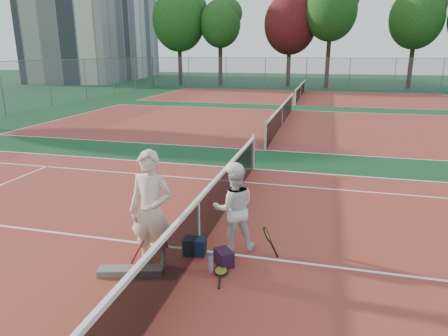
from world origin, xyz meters
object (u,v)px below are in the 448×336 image
object	(u,v)px
racket_spare	(221,271)
water_bottle	(211,264)
player_a	(151,211)
sports_bag_navy	(195,246)
racket_red	(143,249)
apartment_block	(98,21)
player_b	(234,208)
racket_black_held	(267,242)
net_main	(198,225)
sports_bag_purple	(224,258)

from	to	relation	value
racket_spare	water_bottle	world-z (taller)	water_bottle
player_a	sports_bag_navy	bearing A→B (deg)	45.61
racket_red	racket_spare	xyz separation A→B (m)	(1.36, 0.02, -0.23)
sports_bag_navy	player_a	bearing A→B (deg)	-133.64
apartment_block	player_a	xyz separation A→B (m)	(27.43, -44.71, -6.49)
water_bottle	racket_spare	bearing A→B (deg)	3.91
player_a	racket_spare	distance (m)	1.51
player_b	apartment_block	bearing A→B (deg)	-77.29
sports_bag_navy	water_bottle	bearing A→B (deg)	-49.50
racket_red	racket_black_held	world-z (taller)	racket_black_held
racket_red	racket_spare	bearing A→B (deg)	-18.19
player_b	water_bottle	xyz separation A→B (m)	(-0.18, -0.91, -0.64)
racket_red	net_main	bearing A→B (deg)	22.37
player_b	racket_red	distance (m)	1.73
racket_black_held	water_bottle	xyz separation A→B (m)	(-0.81, -0.76, -0.13)
sports_bag_purple	net_main	bearing A→B (deg)	145.63
racket_spare	net_main	bearing A→B (deg)	31.64
apartment_block	sports_bag_navy	bearing A→B (deg)	-57.64
apartment_block	sports_bag_navy	size ratio (longest dim) A/B	56.57
racket_black_held	sports_bag_purple	bearing A→B (deg)	29.47
player_b	sports_bag_purple	distance (m)	0.91
player_b	racket_black_held	distance (m)	0.83
apartment_block	sports_bag_purple	bearing A→B (deg)	-57.23
player_a	sports_bag_purple	world-z (taller)	player_a
apartment_block	racket_black_held	bearing A→B (deg)	-56.35
apartment_block	player_a	distance (m)	52.85
net_main	sports_bag_purple	xyz separation A→B (m)	(0.57, -0.39, -0.37)
racket_spare	racket_red	bearing A→B (deg)	80.18
racket_red	sports_bag_navy	size ratio (longest dim) A/B	1.40
apartment_block	water_bottle	xyz separation A→B (m)	(28.42, -44.67, -7.35)
racket_red	racket_black_held	distance (m)	2.14
racket_black_held	player_b	bearing A→B (deg)	-20.86
player_b	water_bottle	size ratio (longest dim) A/B	5.27
sports_bag_purple	water_bottle	distance (m)	0.32
sports_bag_purple	water_bottle	bearing A→B (deg)	-118.43
apartment_block	net_main	bearing A→B (deg)	-57.53
player_a	sports_bag_purple	bearing A→B (deg)	14.76
racket_spare	sports_bag_navy	distance (m)	0.82
player_a	sports_bag_navy	xyz separation A→B (m)	(0.54, 0.57, -0.85)
water_bottle	player_b	bearing A→B (deg)	79.00
player_b	racket_spare	xyz separation A→B (m)	(-0.01, -0.90, -0.75)
net_main	apartment_block	distance (m)	52.62
player_a	racket_black_held	world-z (taller)	player_a
player_a	racket_red	xyz separation A→B (m)	(-0.20, 0.04, -0.73)
apartment_block	racket_red	world-z (taller)	apartment_block
player_b	sports_bag_navy	size ratio (longest dim) A/B	4.06
racket_black_held	water_bottle	size ratio (longest dim) A/B	1.85
racket_black_held	sports_bag_navy	world-z (taller)	racket_black_held
player_b	racket_spare	bearing A→B (deg)	69.17
racket_red	water_bottle	size ratio (longest dim) A/B	1.82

